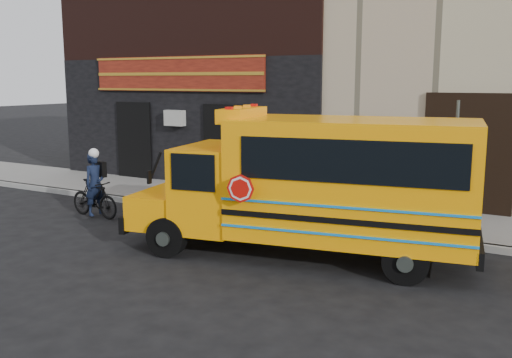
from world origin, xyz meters
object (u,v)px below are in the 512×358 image
object	(u,v)px
sign_pole	(454,166)
bicycle	(94,198)
cyclist	(95,186)
school_bus	(319,182)

from	to	relation	value
sign_pole	bicycle	xyz separation A→B (m)	(-8.40, -1.93, -1.20)
cyclist	sign_pole	bearing A→B (deg)	-66.32
school_bus	cyclist	world-z (taller)	school_bus
school_bus	sign_pole	size ratio (longest dim) A/B	2.34
sign_pole	cyclist	bearing A→B (deg)	-167.40
sign_pole	bicycle	size ratio (longest dim) A/B	1.89
sign_pole	cyclist	xyz separation A→B (m)	(-8.40, -1.88, -0.88)
school_bus	bicycle	xyz separation A→B (m)	(-6.29, 0.32, -1.02)
school_bus	cyclist	xyz separation A→B (m)	(-6.29, 0.38, -0.71)
bicycle	cyclist	distance (m)	0.32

